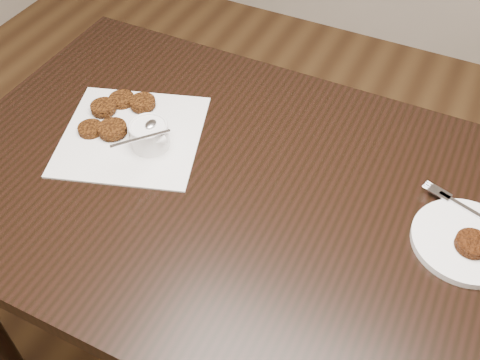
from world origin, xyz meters
name	(u,v)px	position (x,y,z in m)	size (l,w,h in m)	color
table	(244,289)	(-0.07, 0.16, 0.38)	(1.30, 0.83, 0.75)	black
napkin	(132,135)	(-0.36, 0.20, 0.75)	(0.30, 0.30, 0.00)	silver
sauce_ramekin	(148,125)	(-0.30, 0.19, 0.81)	(0.11, 0.11, 0.12)	white
patty_cluster	(118,118)	(-0.41, 0.22, 0.76)	(0.21, 0.21, 0.02)	#5F300C
plate_with_patty	(467,239)	(0.36, 0.22, 0.76)	(0.20, 0.20, 0.03)	white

